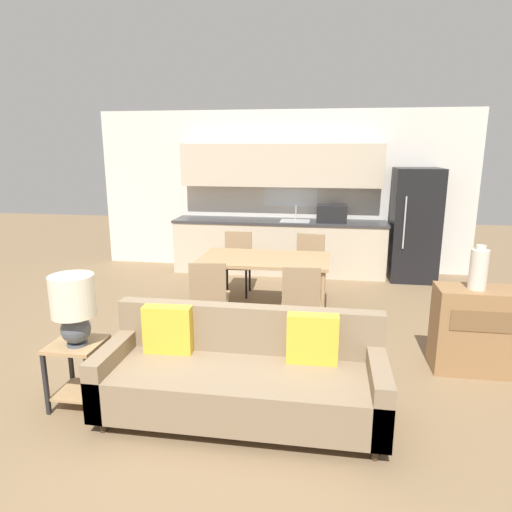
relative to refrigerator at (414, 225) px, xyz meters
The scene contains 14 objects.
ground_plane 4.84m from the refrigerator, 117.17° to the right, with size 20.00×20.00×0.00m, color #7F6647.
wall_back 2.25m from the refrigerator, 169.59° to the left, with size 6.40×0.07×2.70m.
kitchen_counter 2.16m from the refrigerator, behind, with size 3.54×0.65×2.15m.
refrigerator is the anchor object (origin of this frame).
dining_table 2.91m from the refrigerator, 137.20° to the right, with size 1.60×0.91×0.75m.
couch 4.70m from the refrigerator, 115.17° to the right, with size 2.20×0.80×0.84m.
side_table 5.47m from the refrigerator, 127.88° to the right, with size 0.41×0.41×0.55m.
table_lamp 5.46m from the refrigerator, 127.34° to the right, with size 0.34×0.34×0.58m.
credenza 3.18m from the refrigerator, 87.63° to the right, with size 0.91×0.41×0.82m.
vase 3.16m from the refrigerator, 89.68° to the right, with size 0.16×0.16×0.41m.
dining_chair_far_left 2.91m from the refrigerator, 156.34° to the right, with size 0.43×0.43×0.89m.
dining_chair_far_right 2.03m from the refrigerator, 143.97° to the right, with size 0.47×0.47×0.89m.
dining_chair_near_right 3.25m from the refrigerator, 120.04° to the right, with size 0.44×0.44×0.89m.
dining_chair_near_left 3.84m from the refrigerator, 133.50° to the right, with size 0.47×0.47×0.89m.
Camera 1 is at (0.81, -3.22, 2.10)m, focal length 32.00 mm.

